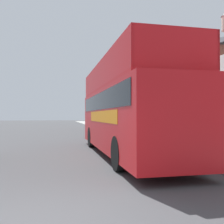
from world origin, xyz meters
TOP-DOWN VIEW (x-y plane):
  - ground_plane at (0.00, 21.00)m, footprint 144.00×144.00m
  - sidewalk at (7.27, 18.00)m, footprint 3.98×108.00m
  - brick_terrace_rear at (12.27, 24.51)m, footprint 6.00×25.12m
  - tour_bus at (3.43, 7.08)m, footprint 2.57×10.62m
  - parked_car_ahead_of_bus at (4.13, 14.72)m, footprint 2.00×4.37m
  - pedestrian_third at (7.56, 6.26)m, footprint 0.40×0.22m
  - lamp_post_second at (5.74, 11.96)m, footprint 0.35×0.35m
  - lamp_post_third at (5.96, 20.77)m, footprint 0.35×0.35m

SIDE VIEW (x-z plane):
  - ground_plane at x=0.00m, z-range 0.00..0.00m
  - sidewalk at x=7.27m, z-range 0.00..0.14m
  - parked_car_ahead_of_bus at x=4.13m, z-range -0.05..1.48m
  - pedestrian_third at x=7.56m, z-range 0.30..1.84m
  - tour_bus at x=3.43m, z-range -0.18..3.84m
  - lamp_post_second at x=5.74m, z-range 1.01..5.55m
  - lamp_post_third at x=5.96m, z-range 1.04..5.79m
  - brick_terrace_rear at x=12.27m, z-range 0.00..9.12m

